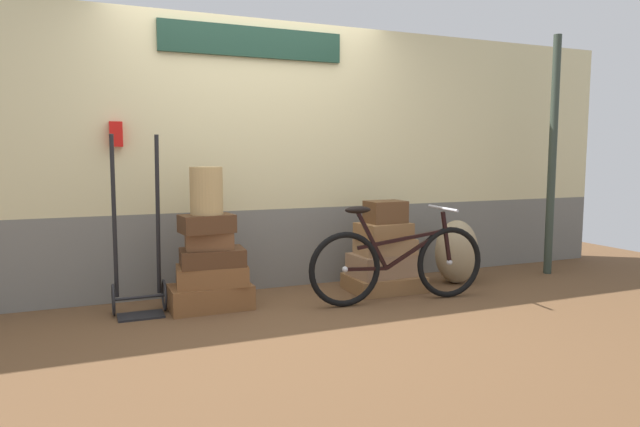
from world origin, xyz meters
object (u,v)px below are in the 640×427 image
at_px(suitcase_1, 212,275).
at_px(suitcase_4, 207,224).
at_px(luggage_trolley, 138,269).
at_px(suitcase_8, 384,231).
at_px(bicycle, 398,263).
at_px(suitcase_0, 211,297).
at_px(suitcase_9, 385,212).
at_px(burlap_sack, 457,252).
at_px(suitcase_6, 382,265).
at_px(suitcase_2, 212,257).
at_px(wicker_basket, 206,191).
at_px(suitcase_5, 384,283).
at_px(suitcase_3, 209,240).
at_px(suitcase_7, 385,246).

xyz_separation_m(suitcase_1, suitcase_4, (-0.04, -0.04, 0.42)).
bearing_deg(luggage_trolley, suitcase_8, -2.98).
bearing_deg(bicycle, suitcase_0, 165.06).
relative_size(suitcase_9, burlap_sack, 0.55).
height_order(suitcase_1, suitcase_6, suitcase_1).
bearing_deg(suitcase_1, suitcase_6, 6.53).
relative_size(suitcase_2, wicker_basket, 1.34).
bearing_deg(suitcase_5, suitcase_8, -127.05).
distance_m(suitcase_5, suitcase_9, 0.65).
relative_size(suitcase_4, suitcase_8, 0.90).
bearing_deg(suitcase_8, bicycle, -106.08).
distance_m(suitcase_3, suitcase_7, 1.60).
bearing_deg(wicker_basket, suitcase_2, 11.06).
bearing_deg(bicycle, burlap_sack, 23.54).
bearing_deg(suitcase_5, suitcase_3, -178.56).
relative_size(suitcase_8, suitcase_9, 1.33).
height_order(suitcase_5, bicycle, bicycle).
relative_size(suitcase_6, bicycle, 0.35).
relative_size(suitcase_8, burlap_sack, 0.73).
height_order(suitcase_0, suitcase_8, suitcase_8).
bearing_deg(wicker_basket, suitcase_4, -106.66).
relative_size(suitcase_4, suitcase_5, 0.62).
relative_size(suitcase_2, suitcase_5, 0.77).
bearing_deg(suitcase_7, suitcase_9, -124.72).
bearing_deg(suitcase_5, suitcase_4, -177.47).
height_order(suitcase_0, suitcase_4, suitcase_4).
xyz_separation_m(suitcase_4, luggage_trolley, (-0.51, 0.11, -0.34)).
bearing_deg(burlap_sack, suitcase_2, 179.78).
height_order(suitcase_3, bicycle, bicycle).
distance_m(suitcase_6, luggage_trolley, 2.10).
xyz_separation_m(suitcase_3, bicycle, (1.50, -0.39, -0.22)).
bearing_deg(luggage_trolley, suitcase_3, -8.57).
bearing_deg(suitcase_9, suitcase_3, 178.23).
relative_size(suitcase_0, suitcase_9, 1.92).
relative_size(suitcase_7, luggage_trolley, 0.36).
height_order(suitcase_5, luggage_trolley, luggage_trolley).
bearing_deg(suitcase_7, wicker_basket, -177.86).
relative_size(suitcase_4, suitcase_9, 1.20).
xyz_separation_m(suitcase_2, suitcase_8, (1.53, -0.03, 0.13)).
distance_m(suitcase_8, luggage_trolley, 2.10).
relative_size(suitcase_6, wicker_basket, 1.48).
bearing_deg(suitcase_1, bicycle, -8.31).
bearing_deg(suitcase_7, suitcase_3, -178.14).
relative_size(suitcase_5, suitcase_8, 1.46).
xyz_separation_m(suitcase_7, suitcase_9, (-0.01, -0.01, 0.31)).
xyz_separation_m(suitcase_9, luggage_trolley, (-2.11, 0.10, -0.36)).
distance_m(suitcase_1, suitcase_3, 0.28).
relative_size(suitcase_1, burlap_sack, 0.91).
xyz_separation_m(suitcase_5, bicycle, (-0.09, -0.40, 0.26)).
height_order(suitcase_6, suitcase_7, suitcase_7).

